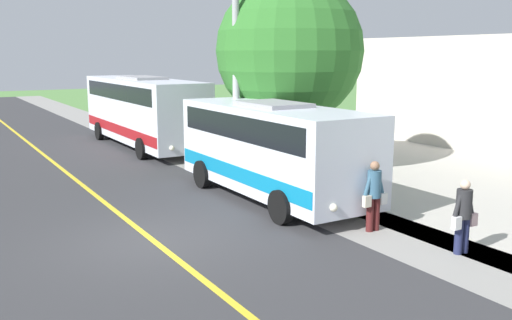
{
  "coord_description": "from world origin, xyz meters",
  "views": [
    {
      "loc": [
        4.37,
        12.04,
        4.3
      ],
      "look_at": [
        -3.5,
        -1.13,
        1.4
      ],
      "focal_mm": 39.4,
      "sensor_mm": 36.0,
      "label": 1
    }
  ],
  "objects_px": {
    "shuttle_bus_front": "(273,146)",
    "pedestrian_waiting": "(374,194)",
    "street_light_pole": "(233,43)",
    "tree_curbside": "(290,51)",
    "transit_bus_rear": "(143,108)",
    "pedestrian_with_bags": "(463,214)"
  },
  "relations": [
    {
      "from": "shuttle_bus_front",
      "to": "pedestrian_with_bags",
      "type": "distance_m",
      "value": 6.28
    },
    {
      "from": "pedestrian_with_bags",
      "to": "pedestrian_waiting",
      "type": "xyz_separation_m",
      "value": [
        0.57,
        -2.19,
        0.06
      ]
    },
    {
      "from": "transit_bus_rear",
      "to": "tree_curbside",
      "type": "xyz_separation_m",
      "value": [
        -2.87,
        7.93,
        2.61
      ]
    },
    {
      "from": "tree_curbside",
      "to": "pedestrian_with_bags",
      "type": "bearing_deg",
      "value": 78.8
    },
    {
      "from": "pedestrian_waiting",
      "to": "street_light_pole",
      "type": "height_order",
      "value": "street_light_pole"
    },
    {
      "from": "pedestrian_with_bags",
      "to": "street_light_pole",
      "type": "relative_size",
      "value": 0.19
    },
    {
      "from": "transit_bus_rear",
      "to": "pedestrian_waiting",
      "type": "xyz_separation_m",
      "value": [
        -0.41,
        15.29,
        -0.85
      ]
    },
    {
      "from": "pedestrian_waiting",
      "to": "tree_curbside",
      "type": "relative_size",
      "value": 0.25
    },
    {
      "from": "transit_bus_rear",
      "to": "pedestrian_with_bags",
      "type": "xyz_separation_m",
      "value": [
        -0.98,
        17.48,
        -0.91
      ]
    },
    {
      "from": "transit_bus_rear",
      "to": "street_light_pole",
      "type": "xyz_separation_m",
      "value": [
        -0.35,
        8.22,
        2.86
      ]
    },
    {
      "from": "pedestrian_waiting",
      "to": "tree_curbside",
      "type": "bearing_deg",
      "value": -108.51
    },
    {
      "from": "transit_bus_rear",
      "to": "shuttle_bus_front",
      "type": "bearing_deg",
      "value": 89.97
    },
    {
      "from": "pedestrian_with_bags",
      "to": "tree_curbside",
      "type": "bearing_deg",
      "value": -101.2
    },
    {
      "from": "pedestrian_waiting",
      "to": "street_light_pole",
      "type": "xyz_separation_m",
      "value": [
        0.05,
        -7.06,
        3.71
      ]
    },
    {
      "from": "shuttle_bus_front",
      "to": "pedestrian_waiting",
      "type": "height_order",
      "value": "shuttle_bus_front"
    },
    {
      "from": "transit_bus_rear",
      "to": "pedestrian_waiting",
      "type": "distance_m",
      "value": 15.32
    },
    {
      "from": "pedestrian_with_bags",
      "to": "street_light_pole",
      "type": "distance_m",
      "value": 10.02
    },
    {
      "from": "street_light_pole",
      "to": "tree_curbside",
      "type": "relative_size",
      "value": 1.19
    },
    {
      "from": "shuttle_bus_front",
      "to": "pedestrian_waiting",
      "type": "bearing_deg",
      "value": 95.94
    },
    {
      "from": "transit_bus_rear",
      "to": "pedestrian_with_bags",
      "type": "bearing_deg",
      "value": 93.2
    },
    {
      "from": "shuttle_bus_front",
      "to": "pedestrian_with_bags",
      "type": "relative_size",
      "value": 4.61
    },
    {
      "from": "pedestrian_waiting",
      "to": "tree_curbside",
      "type": "height_order",
      "value": "tree_curbside"
    }
  ]
}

